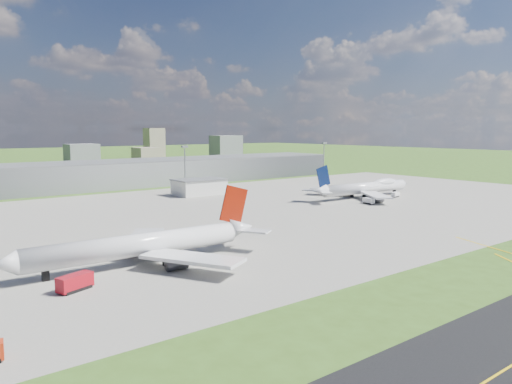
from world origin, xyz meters
TOP-DOWN VIEW (x-y plane):
  - ground at (0.00, 150.00)m, footprint 1400.00×1400.00m
  - apron at (10.00, 40.00)m, footprint 360.00×190.00m
  - terminal at (0.00, 165.00)m, footprint 300.00×42.00m
  - ops_building at (10.00, 100.00)m, footprint 26.00×16.00m
  - mast_center at (10.00, 115.00)m, footprint 3.50×2.00m
  - mast_east at (120.00, 115.00)m, footprint 3.50×2.00m
  - airliner_red_twin at (-73.76, -9.53)m, footprint 69.68×54.34m
  - airliner_blue_quad at (71.54, 38.20)m, footprint 68.50×53.70m
  - fire_truck at (-95.86, -19.89)m, footprint 8.51×5.60m
  - tug_yellow at (-53.35, 4.28)m, footprint 4.22×4.32m
  - van_white_near at (54.57, 22.25)m, footprint 2.69×5.60m
  - van_white_far at (84.23, 29.08)m, footprint 5.31×3.18m
  - bldg_c at (20.00, 310.00)m, footprint 26.00×20.00m
  - bldg_ce at (100.00, 350.00)m, footprint 22.00×24.00m
  - bldg_e at (180.00, 320.00)m, footprint 30.00×22.00m
  - bldg_tall_e at (140.00, 410.00)m, footprint 20.00×18.00m
  - tree_c at (-20.00, 280.00)m, footprint 8.10×8.10m
  - tree_e at (70.00, 275.00)m, footprint 7.65×7.65m
  - tree_far_e at (160.00, 285.00)m, footprint 6.30×6.30m

SIDE VIEW (x-z plane):
  - ground at x=0.00m, z-range 0.00..0.00m
  - apron at x=10.00m, z-range 0.00..0.08m
  - tug_yellow at x=-53.35m, z-range 0.03..1.92m
  - van_white_far at x=84.23m, z-range 0.01..2.57m
  - van_white_near at x=54.57m, z-range 0.01..2.79m
  - fire_truck at x=-95.86m, z-range -0.01..3.53m
  - ops_building at x=10.00m, z-range 0.00..8.00m
  - tree_far_e at x=160.00m, z-range 0.68..8.38m
  - airliner_blue_quad at x=71.54m, z-range -3.97..13.91m
  - airliner_red_twin at x=-73.76m, z-range -4.47..14.66m
  - tree_e at x=70.00m, z-range 0.84..10.19m
  - tree_c at x=-20.00m, z-range 0.89..10.79m
  - terminal at x=0.00m, z-range 0.00..15.00m
  - bldg_ce at x=100.00m, z-range 0.00..16.00m
  - bldg_c at x=20.00m, z-range 0.00..22.00m
  - bldg_e at x=180.00m, z-range 0.00..28.00m
  - mast_center at x=10.00m, z-range 4.76..30.66m
  - mast_east at x=120.00m, z-range 4.76..30.66m
  - bldg_tall_e at x=140.00m, z-range 0.00..36.00m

